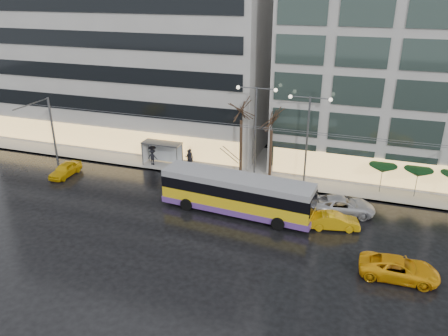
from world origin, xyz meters
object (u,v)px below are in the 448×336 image
at_px(trolleybus, 237,195).
at_px(taxi_a, 65,170).
at_px(bus_shelter, 160,148).
at_px(street_lamp_near, 256,120).

bearing_deg(trolleybus, taxi_a, 174.41).
bearing_deg(bus_shelter, street_lamp_near, 0.63).
distance_m(trolleybus, taxi_a, 18.82).
height_order(street_lamp_near, taxi_a, street_lamp_near).
bearing_deg(bus_shelter, trolleybus, -34.62).
height_order(trolleybus, taxi_a, trolleybus).
bearing_deg(street_lamp_near, bus_shelter, -179.37).
bearing_deg(taxi_a, bus_shelter, 35.74).
relative_size(trolleybus, street_lamp_near, 1.46).
bearing_deg(taxi_a, street_lamp_near, 17.45).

